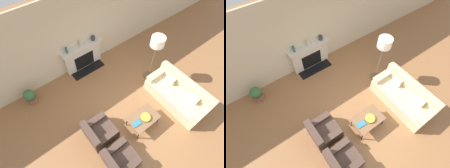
% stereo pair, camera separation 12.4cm
% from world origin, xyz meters
% --- Properties ---
extents(ground_plane, '(18.00, 18.00, 0.00)m').
position_xyz_m(ground_plane, '(0.00, 0.00, 0.00)').
color(ground_plane, '#99663D').
extents(wall_back, '(18.00, 0.06, 2.90)m').
position_xyz_m(wall_back, '(0.00, 3.10, 1.45)').
color(wall_back, beige).
rests_on(wall_back, ground_plane).
extents(fireplace, '(1.56, 0.59, 1.02)m').
position_xyz_m(fireplace, '(-0.23, 2.96, 0.49)').
color(fireplace, beige).
rests_on(fireplace, ground_plane).
extents(couch, '(0.88, 2.04, 0.88)m').
position_xyz_m(couch, '(1.38, -0.24, 0.33)').
color(couch, '#CCB78E').
rests_on(couch, ground_plane).
extents(armchair_near, '(0.82, 0.80, 0.75)m').
position_xyz_m(armchair_near, '(-1.38, -0.65, 0.28)').
color(armchair_near, '#4C382D').
rests_on(armchair_near, ground_plane).
extents(armchair_far, '(0.82, 0.80, 0.75)m').
position_xyz_m(armchair_far, '(-1.38, 0.31, 0.28)').
color(armchair_far, '#4C382D').
rests_on(armchair_far, ground_plane).
extents(coffee_table, '(0.91, 0.60, 0.44)m').
position_xyz_m(coffee_table, '(-0.11, -0.19, 0.40)').
color(coffee_table, brown).
rests_on(coffee_table, ground_plane).
extents(bowl, '(0.29, 0.29, 0.07)m').
position_xyz_m(bowl, '(-0.07, -0.22, 0.48)').
color(bowl, gold).
rests_on(bowl, coffee_table).
extents(book, '(0.28, 0.18, 0.02)m').
position_xyz_m(book, '(-0.39, -0.20, 0.45)').
color(book, teal).
rests_on(book, coffee_table).
extents(floor_lamp, '(0.44, 0.44, 1.84)m').
position_xyz_m(floor_lamp, '(1.41, 1.05, 1.55)').
color(floor_lamp, brown).
rests_on(floor_lamp, ground_plane).
extents(mantel_vase_left, '(0.08, 0.08, 0.24)m').
position_xyz_m(mantel_vase_left, '(-0.76, 2.97, 1.14)').
color(mantel_vase_left, '#28666B').
rests_on(mantel_vase_left, fireplace).
extents(mantel_vase_center_left, '(0.09, 0.09, 0.26)m').
position_xyz_m(mantel_vase_center_left, '(-0.21, 2.97, 1.15)').
color(mantel_vase_center_left, beige).
rests_on(mantel_vase_center_left, fireplace).
extents(mantel_vase_center_right, '(0.15, 0.15, 0.15)m').
position_xyz_m(mantel_vase_center_right, '(0.30, 2.97, 1.09)').
color(mantel_vase_center_right, '#3D383D').
rests_on(mantel_vase_center_right, fireplace).
extents(potted_plant, '(0.37, 0.37, 0.59)m').
position_xyz_m(potted_plant, '(-2.48, 2.67, 0.29)').
color(potted_plant, brown).
rests_on(potted_plant, ground_plane).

